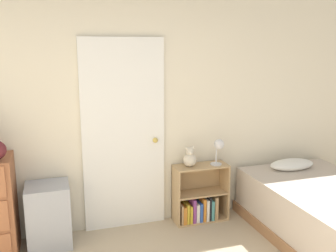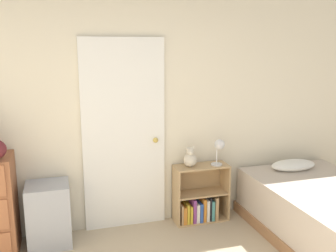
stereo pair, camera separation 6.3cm
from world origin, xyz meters
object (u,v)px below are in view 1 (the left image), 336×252
(teddy_bear, at_px, (190,158))
(desk_lamp, at_px, (219,147))
(bookshelf, at_px, (199,200))
(bed, at_px, (330,214))
(storage_bin, at_px, (49,215))

(teddy_bear, relative_size, desk_lamp, 0.77)
(bookshelf, height_order, bed, bed)
(bookshelf, distance_m, teddy_bear, 0.52)
(teddy_bear, xyz_separation_m, desk_lamp, (0.32, -0.04, 0.11))
(teddy_bear, bearing_deg, bookshelf, -0.18)
(desk_lamp, xyz_separation_m, bed, (0.89, -0.76, -0.58))
(desk_lamp, bearing_deg, bookshelf, 169.25)
(teddy_bear, height_order, bed, teddy_bear)
(bookshelf, height_order, desk_lamp, desk_lamp)
(bookshelf, distance_m, desk_lamp, 0.65)
(storage_bin, bearing_deg, desk_lamp, 0.73)
(storage_bin, distance_m, bed, 2.81)
(storage_bin, xyz_separation_m, bed, (2.71, -0.74, -0.04))
(bookshelf, distance_m, bed, 1.36)
(storage_bin, relative_size, teddy_bear, 2.78)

